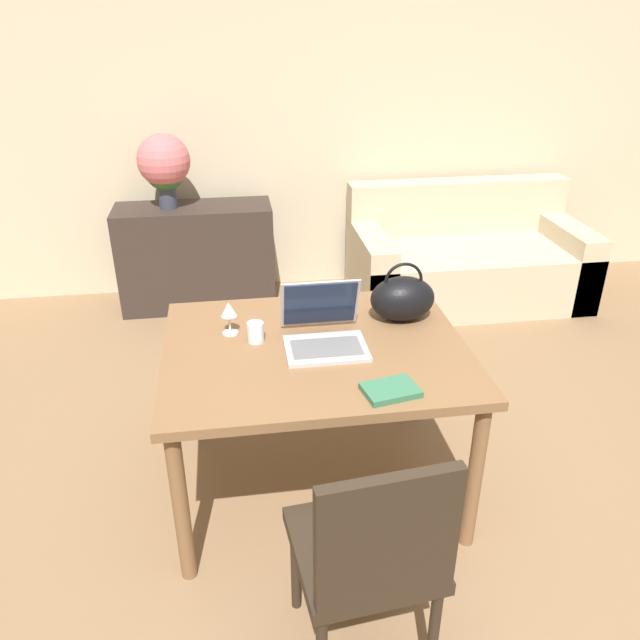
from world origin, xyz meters
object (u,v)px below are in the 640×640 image
(laptop, at_px, (323,327))
(drinking_glass, at_px, (256,332))
(handbag, at_px, (402,298))
(chair, at_px, (371,551))
(wine_glass, at_px, (229,311))
(couch, at_px, (465,261))
(flower_vase, at_px, (164,165))

(laptop, height_order, drinking_glass, laptop)
(laptop, bearing_deg, handbag, 21.63)
(chair, height_order, wine_glass, chair)
(chair, distance_m, wine_glass, 1.17)
(couch, bearing_deg, handbag, -120.02)
(chair, distance_m, drinking_glass, 1.05)
(handbag, relative_size, flower_vase, 0.58)
(drinking_glass, xyz_separation_m, wine_glass, (-0.11, 0.09, 0.06))
(laptop, bearing_deg, flower_vase, 110.78)
(laptop, xyz_separation_m, flower_vase, (-0.76, 2.01, 0.24))
(chair, xyz_separation_m, couch, (1.36, 2.79, -0.22))
(drinking_glass, height_order, handbag, handbag)
(drinking_glass, distance_m, flower_vase, 2.04)
(drinking_glass, xyz_separation_m, flower_vase, (-0.48, 1.97, 0.26))
(couch, xyz_separation_m, wine_glass, (-1.75, -1.73, 0.55))
(chair, distance_m, flower_vase, 3.08)
(handbag, bearing_deg, flower_vase, 121.56)
(flower_vase, bearing_deg, couch, -4.07)
(handbag, bearing_deg, chair, -109.10)
(drinking_glass, relative_size, wine_glass, 0.59)
(chair, relative_size, flower_vase, 1.79)
(drinking_glass, bearing_deg, chair, -73.63)
(drinking_glass, distance_m, handbag, 0.67)
(flower_vase, bearing_deg, laptop, -69.22)
(couch, bearing_deg, drinking_glass, -132.15)
(laptop, bearing_deg, drinking_glass, 172.01)
(chair, relative_size, wine_glass, 6.08)
(couch, distance_m, laptop, 2.36)
(chair, distance_m, laptop, 0.98)
(drinking_glass, relative_size, flower_vase, 0.17)
(laptop, distance_m, wine_glass, 0.41)
(drinking_glass, bearing_deg, handbag, 9.56)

